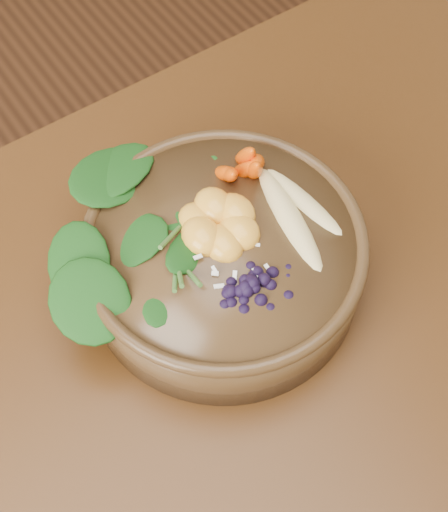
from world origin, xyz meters
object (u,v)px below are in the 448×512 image
Objects in this scene: banana_halves at (298,201)px; blueberry_pile at (253,277)px; kale_heap at (159,198)px; mandarin_cluster at (218,217)px; stoneware_bowl at (224,260)px; carrot_cluster at (239,143)px; dining_table at (136,457)px.

banana_halves is 1.19× the size of blueberry_pile.
kale_heap is 2.07× the size of mandarin_cluster.
kale_heap is 1.19× the size of banana_halves.
stoneware_bowl is 0.07m from mandarin_cluster.
kale_heap reaches higher than blueberry_pile.
mandarin_cluster is at bearing 73.16° from stoneware_bowl.
stoneware_bowl is 0.11m from banana_halves.
mandarin_cluster is at bearing 80.23° from blueberry_pile.
kale_heap is at bearing 101.30° from blueberry_pile.
kale_heap is at bearing 156.45° from banana_halves.
blueberry_pile reaches higher than mandarin_cluster.
dining_table is at bearing -136.63° from carrot_cluster.
stoneware_bowl is at bearing 82.36° from blueberry_pile.
stoneware_bowl is 0.10m from blueberry_pile.
kale_heap is (0.16, 0.18, 0.21)m from dining_table.
banana_halves reaches higher than dining_table.
mandarin_cluster is 0.09m from blueberry_pile.
blueberry_pile is (-0.01, -0.09, 0.00)m from mandarin_cluster.
blueberry_pile is at bearing -78.70° from kale_heap.
carrot_cluster reaches higher than mandarin_cluster.
banana_halves is at bearing -34.05° from kale_heap.
carrot_cluster reaches higher than dining_table.
carrot_cluster is at bearing 45.81° from stoneware_bowl.
mandarin_cluster is (0.01, 0.02, 0.06)m from stoneware_bowl.
dining_table is 0.36m from banana_halves.
banana_halves is 0.12m from blueberry_pile.
dining_table is at bearing -153.28° from stoneware_bowl.
banana_halves is at bearing 27.98° from blueberry_pile.
stoneware_bowl is 3.62× the size of carrot_cluster.
carrot_cluster is at bearing 39.69° from mandarin_cluster.
banana_halves is (0.13, -0.09, -0.01)m from kale_heap.
stoneware_bowl is 3.15× the size of mandarin_cluster.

